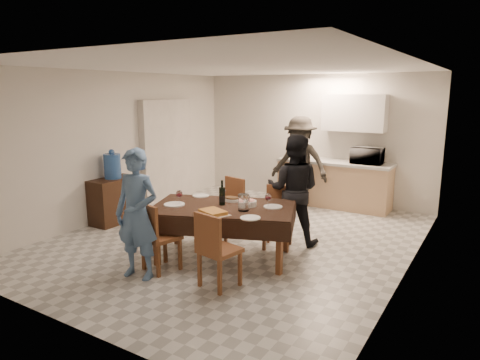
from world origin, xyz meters
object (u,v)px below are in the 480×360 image
object	(u,v)px
dining_table	(223,209)
microwave	(367,156)
water_pitcher	(243,203)
console	(114,200)
person_near	(137,214)
person_far	(293,190)
person_kitchen	(300,163)
savoury_tart	(213,212)
water_jug	(112,166)
wine_bottle	(222,193)

from	to	relation	value
dining_table	microwave	xyz separation A→B (m)	(0.98, 3.43, 0.36)
microwave	water_pitcher	bearing A→B (deg)	79.79
console	person_near	world-z (taller)	person_near
person_near	person_far	world-z (taller)	person_far
water_pitcher	person_kitchen	world-z (taller)	person_kitchen
microwave	person_kitchen	distance (m)	1.27
savoury_tart	person_kitchen	distance (m)	3.38
water_jug	wine_bottle	distance (m)	2.51
water_pitcher	person_far	bearing A→B (deg)	79.70
water_pitcher	savoury_tart	bearing A→B (deg)	-127.15
microwave	person_far	distance (m)	2.43
wine_bottle	savoury_tart	world-z (taller)	wine_bottle
microwave	person_far	world-z (taller)	person_far
savoury_tart	microwave	xyz separation A→B (m)	(0.88, 3.81, 0.31)
console	savoury_tart	distance (m)	2.77
water_jug	savoury_tart	size ratio (longest dim) A/B	1.08
water_jug	water_pitcher	world-z (taller)	water_jug
dining_table	wine_bottle	xyz separation A→B (m)	(-0.05, 0.05, 0.20)
wine_bottle	person_far	distance (m)	1.17
water_jug	wine_bottle	world-z (taller)	water_jug
console	microwave	bearing A→B (deg)	41.00
wine_bottle	savoury_tart	bearing A→B (deg)	-70.77
person_near	person_kitchen	size ratio (longest dim) A/B	0.89
water_pitcher	person_kitchen	size ratio (longest dim) A/B	0.12
person_near	person_far	bearing A→B (deg)	53.59
wine_bottle	water_pitcher	xyz separation A→B (m)	(0.40, -0.10, -0.06)
wine_bottle	person_kitchen	world-z (taller)	person_kitchen
dining_table	person_far	world-z (taller)	person_far
wine_bottle	person_far	size ratio (longest dim) A/B	0.21
water_jug	person_far	bearing A→B (deg)	12.34
wine_bottle	water_pitcher	bearing A→B (deg)	-14.04
person_near	person_far	distance (m)	2.37
water_jug	water_pitcher	size ratio (longest dim) A/B	1.94
water_pitcher	person_near	size ratio (longest dim) A/B	0.14
microwave	person_near	distance (m)	4.74
dining_table	console	size ratio (longest dim) A/B	2.54
person_near	wine_bottle	bearing A→B (deg)	56.79
console	person_kitchen	size ratio (longest dim) A/B	0.47
person_kitchen	water_jug	bearing A→B (deg)	-131.86
person_near	dining_table	bearing A→B (deg)	53.59
dining_table	person_kitchen	distance (m)	2.99
dining_table	water_pitcher	world-z (taller)	water_pitcher
dining_table	console	distance (m)	2.58
dining_table	wine_bottle	bearing A→B (deg)	113.87
wine_bottle	person_kitchen	xyz separation A→B (m)	(-0.15, 2.93, -0.01)
dining_table	person_near	size ratio (longest dim) A/B	1.35
savoury_tart	water_jug	bearing A→B (deg)	164.02
microwave	water_jug	bearing A→B (deg)	41.00
savoury_tart	person_kitchen	xyz separation A→B (m)	(-0.30, 3.36, 0.13)
savoury_tart	person_kitchen	world-z (taller)	person_kitchen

